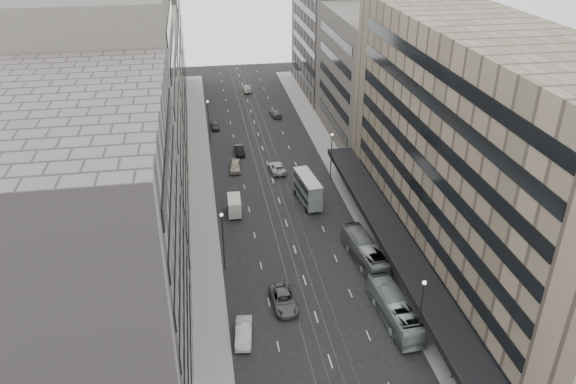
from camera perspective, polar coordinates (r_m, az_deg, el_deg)
ground at (r=65.09m, az=3.06°, el=-13.10°), size 220.00×220.00×0.00m
sidewalk_right at (r=98.16m, az=5.29°, el=2.10°), size 4.00×125.00×0.15m
sidewalk_left at (r=95.33m, az=-8.83°, el=1.05°), size 4.00×125.00×0.15m
department_store at (r=70.43m, az=19.29°, el=3.10°), size 19.20×60.00×30.00m
building_right_mid at (r=109.44m, az=8.59°, el=11.37°), size 15.00×28.00×24.00m
building_right_far at (r=136.90m, az=4.82°, el=15.78°), size 15.00×32.00×28.00m
building_left_a at (r=49.51m, az=-19.66°, el=-7.99°), size 15.00×28.00×30.00m
building_left_b at (r=72.24m, az=-16.95°, el=5.87°), size 15.00×26.00×34.00m
building_left_c at (r=99.01m, az=-15.06°, el=9.25°), size 15.00×28.00×25.00m
building_left_d at (r=130.35m, az=-14.14°, el=14.45°), size 15.00×38.00×28.00m
lamp_right_near at (r=60.68m, az=13.38°, el=-11.14°), size 0.44×0.44×8.32m
lamp_right_far at (r=93.28m, az=4.43°, el=4.18°), size 0.44×0.44×8.32m
lamp_left_near at (r=70.58m, az=-6.66°, el=-4.35°), size 0.44×0.44×8.32m
lamp_left_far at (r=109.40m, az=-8.08°, el=7.64°), size 0.44×0.44×8.32m
bus_near at (r=65.39m, az=10.75°, el=-11.65°), size 3.26×11.30×3.11m
bus_far at (r=74.11m, az=7.82°, el=-6.05°), size 3.71×11.51×3.15m
double_decker at (r=86.92m, az=2.00°, el=0.32°), size 3.27×8.32×4.43m
panel_van at (r=84.52m, az=-5.47°, el=-1.36°), size 2.25×4.36×2.70m
sedan_1 at (r=62.72m, az=-4.53°, el=-14.05°), size 2.36×5.20×1.65m
sedan_2 at (r=66.79m, az=-0.44°, el=-10.89°), size 3.03×6.04×1.64m
sedan_4 at (r=98.40m, az=-5.38°, el=2.65°), size 2.46×5.06×1.66m
sedan_5 at (r=104.77m, az=-4.97°, el=4.26°), size 1.80×4.61×1.50m
sedan_6 at (r=97.56m, az=-1.12°, el=2.49°), size 2.78×5.51×1.50m
sedan_7 at (r=122.99m, az=-1.28°, el=7.99°), size 2.46×4.91×1.37m
sedan_8 at (r=116.98m, az=-7.44°, el=6.68°), size 1.90×4.10×1.36m
sedan_9 at (r=139.78m, az=-4.25°, el=10.45°), size 1.83×4.83×1.57m
pedestrian at (r=60.56m, az=16.53°, el=-16.93°), size 0.78×0.61×1.90m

